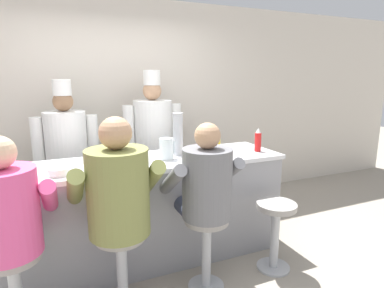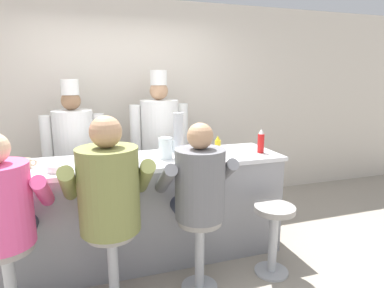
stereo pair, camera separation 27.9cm
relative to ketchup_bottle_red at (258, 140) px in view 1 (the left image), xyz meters
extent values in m
plane|color=#9E9384|center=(-1.19, -0.24, -1.10)|extent=(20.00, 20.00, 0.00)
cube|color=beige|center=(-1.19, 1.47, 0.25)|extent=(10.00, 0.06, 2.70)
cube|color=gray|center=(-1.19, 0.11, -0.63)|extent=(2.66, 0.69, 0.95)
cube|color=silver|center=(-1.19, 0.11, -0.13)|extent=(2.71, 0.72, 0.04)
cylinder|color=red|center=(0.00, 0.00, -0.02)|extent=(0.07, 0.07, 0.19)
cone|color=white|center=(0.00, 0.00, 0.10)|extent=(0.05, 0.05, 0.05)
cylinder|color=yellow|center=(-0.47, 0.01, -0.04)|extent=(0.06, 0.06, 0.16)
cone|color=yellow|center=(-0.47, 0.01, 0.06)|extent=(0.05, 0.05, 0.05)
cylinder|color=orange|center=(-0.62, -0.07, -0.05)|extent=(0.03, 0.03, 0.13)
cylinder|color=#287F2D|center=(-0.62, -0.07, 0.02)|extent=(0.02, 0.02, 0.01)
cylinder|color=silver|center=(-0.97, 0.07, -0.02)|extent=(0.13, 0.13, 0.20)
cube|color=silver|center=(-0.89, 0.07, -0.01)|extent=(0.02, 0.02, 0.12)
cylinder|color=white|center=(-1.40, -0.04, -0.11)|extent=(0.22, 0.22, 0.02)
ellipsoid|color=#E0BC60|center=(-1.40, -0.04, -0.08)|extent=(0.10, 0.08, 0.03)
cylinder|color=white|center=(-1.90, -0.07, -0.08)|extent=(0.17, 0.17, 0.06)
torus|color=#4C7AB2|center=(-2.28, -0.07, -0.06)|extent=(0.07, 0.02, 0.07)
cylinder|color=beige|center=(-2.16, 0.11, -0.07)|extent=(0.09, 0.09, 0.08)
torus|color=beige|center=(-2.10, 0.11, -0.07)|extent=(0.06, 0.02, 0.06)
cylinder|color=#B7BABF|center=(-0.81, 0.19, 0.09)|extent=(0.10, 0.10, 0.40)
cylinder|color=silver|center=(-0.81, 0.19, 0.29)|extent=(0.10, 0.10, 0.01)
cylinder|color=gray|center=(-2.22, -0.52, -0.49)|extent=(0.36, 0.36, 0.05)
cylinder|color=#33384C|center=(-2.12, -0.32, -0.45)|extent=(0.15, 0.39, 0.15)
cylinder|color=#E54C8C|center=(-2.22, -0.52, -0.19)|extent=(0.39, 0.39, 0.56)
cylinder|color=#E54C8C|center=(-1.97, -0.41, -0.16)|extent=(0.10, 0.43, 0.34)
cylinder|color=#B2B5BA|center=(-1.53, -0.52, -0.78)|extent=(0.08, 0.08, 0.60)
cylinder|color=gray|center=(-1.53, -0.52, -0.49)|extent=(0.36, 0.36, 0.05)
cylinder|color=#33384C|center=(-1.64, -0.30, -0.45)|extent=(0.16, 0.44, 0.16)
cylinder|color=#33384C|center=(-1.42, -0.30, -0.45)|extent=(0.16, 0.44, 0.16)
cylinder|color=olive|center=(-1.53, -0.52, -0.16)|extent=(0.44, 0.44, 0.62)
cylinder|color=olive|center=(-1.80, -0.40, -0.13)|extent=(0.11, 0.47, 0.38)
cylinder|color=olive|center=(-1.25, -0.40, -0.13)|extent=(0.11, 0.47, 0.38)
sphere|color=tan|center=(-1.53, -0.52, 0.27)|extent=(0.23, 0.23, 0.23)
cylinder|color=#B2B5BA|center=(-0.83, -0.52, -1.09)|extent=(0.30, 0.30, 0.02)
cylinder|color=#B2B5BA|center=(-0.83, -0.52, -0.78)|extent=(0.08, 0.08, 0.60)
cylinder|color=gray|center=(-0.83, -0.52, -0.49)|extent=(0.36, 0.36, 0.05)
cylinder|color=#33384C|center=(-0.93, -0.32, -0.45)|extent=(0.15, 0.40, 0.15)
cylinder|color=#33384C|center=(-0.73, -0.32, -0.45)|extent=(0.15, 0.40, 0.15)
cylinder|color=slate|center=(-0.83, -0.52, -0.19)|extent=(0.40, 0.40, 0.56)
cylinder|color=slate|center=(-1.08, -0.41, -0.16)|extent=(0.10, 0.43, 0.34)
cylinder|color=slate|center=(-0.58, -0.41, -0.16)|extent=(0.10, 0.43, 0.34)
sphere|color=tan|center=(-0.83, -0.52, 0.20)|extent=(0.20, 0.20, 0.20)
cylinder|color=#B2B5BA|center=(-0.14, -0.52, -1.09)|extent=(0.30, 0.30, 0.02)
cylinder|color=#B2B5BA|center=(-0.14, -0.52, -0.78)|extent=(0.08, 0.08, 0.60)
cylinder|color=gray|center=(-0.14, -0.52, -0.49)|extent=(0.36, 0.36, 0.05)
cube|color=#232328|center=(-1.80, 0.92, -0.71)|extent=(0.33, 0.18, 0.79)
cube|color=white|center=(-1.80, 0.87, -0.55)|extent=(0.30, 0.02, 0.48)
cylinder|color=white|center=(-1.80, 0.92, -0.01)|extent=(0.43, 0.43, 0.59)
sphere|color=#8C6647|center=(-1.80, 0.92, 0.39)|extent=(0.20, 0.20, 0.20)
cylinder|color=white|center=(-1.80, 0.92, 0.53)|extent=(0.18, 0.18, 0.16)
cylinder|color=white|center=(-2.07, 0.92, -0.02)|extent=(0.12, 0.12, 0.51)
cylinder|color=white|center=(-1.52, 0.92, -0.02)|extent=(0.12, 0.12, 0.51)
cube|color=#232328|center=(-0.82, 0.99, -0.68)|extent=(0.35, 0.19, 0.84)
cube|color=white|center=(-0.82, 0.93, -0.52)|extent=(0.32, 0.02, 0.50)
cylinder|color=white|center=(-0.82, 0.99, 0.05)|extent=(0.46, 0.46, 0.63)
sphere|color=tan|center=(-0.82, 0.99, 0.48)|extent=(0.22, 0.22, 0.22)
cylinder|color=white|center=(-0.82, 0.99, 0.63)|extent=(0.20, 0.20, 0.17)
cylinder|color=white|center=(-1.11, 0.99, 0.05)|extent=(0.13, 0.13, 0.54)
cylinder|color=white|center=(-0.53, 0.99, 0.05)|extent=(0.13, 0.13, 0.54)
camera|label=1|loc=(-1.90, -2.68, 0.64)|focal=30.00mm
camera|label=2|loc=(-1.64, -2.78, 0.64)|focal=30.00mm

